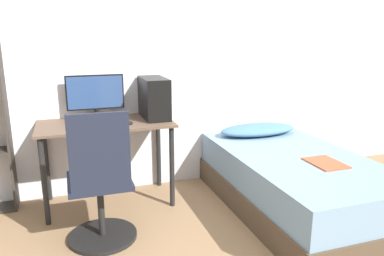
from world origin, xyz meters
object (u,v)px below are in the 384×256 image
at_px(office_chair, 101,193).
at_px(monitor, 95,94).
at_px(keyboard, 98,125).
at_px(bed, 295,183).
at_px(pc_tower, 154,98).

bearing_deg(office_chair, monitor, 85.28).
bearing_deg(office_chair, keyboard, 84.05).
xyz_separation_m(office_chair, bed, (1.65, 0.01, -0.15)).
bearing_deg(keyboard, office_chair, -95.95).
height_order(office_chair, bed, office_chair).
xyz_separation_m(monitor, keyboard, (-0.01, -0.31, -0.21)).
bearing_deg(bed, office_chair, -179.65).
relative_size(bed, monitor, 3.73).
distance_m(bed, pc_tower, 1.46).
bearing_deg(monitor, office_chair, -94.72).
xyz_separation_m(office_chair, keyboard, (0.06, 0.55, 0.37)).
bearing_deg(pc_tower, monitor, 164.40).
bearing_deg(monitor, keyboard, -92.56).
bearing_deg(bed, keyboard, 161.37).
height_order(keyboard, pc_tower, pc_tower).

